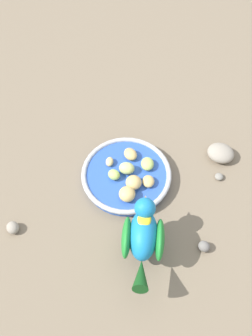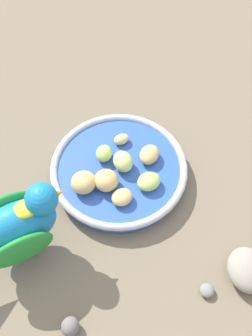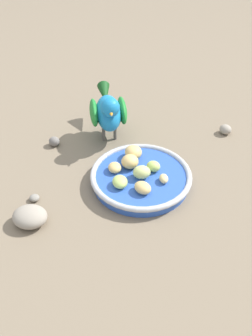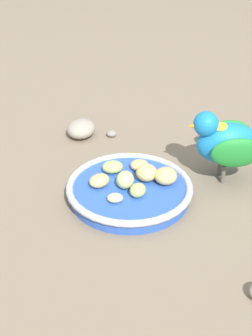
% 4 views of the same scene
% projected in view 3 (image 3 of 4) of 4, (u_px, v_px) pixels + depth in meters
% --- Properties ---
extents(ground_plane, '(4.00, 4.00, 0.00)m').
position_uv_depth(ground_plane, '(154.00, 194.00, 0.77)').
color(ground_plane, '#756651').
extents(feeding_bowl, '(0.20, 0.20, 0.03)m').
position_uv_depth(feeding_bowl, '(141.00, 178.00, 0.78)').
color(feeding_bowl, '#2D56B7').
rests_on(feeding_bowl, ground_plane).
extents(apple_piece_0, '(0.03, 0.04, 0.03)m').
position_uv_depth(apple_piece_0, '(142.00, 172.00, 0.77)').
color(apple_piece_0, '#C6D17A').
rests_on(apple_piece_0, feeding_bowl).
extents(apple_piece_1, '(0.04, 0.04, 0.02)m').
position_uv_depth(apple_piece_1, '(143.00, 188.00, 0.74)').
color(apple_piece_1, tan).
rests_on(apple_piece_1, feeding_bowl).
extents(apple_piece_2, '(0.05, 0.05, 0.03)m').
position_uv_depth(apple_piece_2, '(133.00, 152.00, 0.82)').
color(apple_piece_2, tan).
rests_on(apple_piece_2, feeding_bowl).
extents(apple_piece_3, '(0.04, 0.04, 0.03)m').
position_uv_depth(apple_piece_3, '(130.00, 162.00, 0.79)').
color(apple_piece_3, tan).
rests_on(apple_piece_3, feeding_bowl).
extents(apple_piece_4, '(0.03, 0.02, 0.01)m').
position_uv_depth(apple_piece_4, '(164.00, 179.00, 0.76)').
color(apple_piece_4, '#E5C67F').
rests_on(apple_piece_4, feeding_bowl).
extents(apple_piece_5, '(0.04, 0.04, 0.02)m').
position_uv_depth(apple_piece_5, '(120.00, 182.00, 0.75)').
color(apple_piece_5, '#B2CC66').
rests_on(apple_piece_5, feeding_bowl).
extents(apple_piece_6, '(0.03, 0.03, 0.02)m').
position_uv_depth(apple_piece_6, '(153.00, 166.00, 0.78)').
color(apple_piece_6, '#B2CC66').
rests_on(apple_piece_6, feeding_bowl).
extents(apple_piece_7, '(0.04, 0.04, 0.02)m').
position_uv_depth(apple_piece_7, '(115.00, 168.00, 0.78)').
color(apple_piece_7, tan).
rests_on(apple_piece_7, feeding_bowl).
extents(parrot, '(0.18, 0.10, 0.13)m').
position_uv_depth(parrot, '(108.00, 111.00, 0.87)').
color(parrot, '#59544C').
rests_on(parrot, ground_plane).
extents(rock_large, '(0.06, 0.07, 0.03)m').
position_uv_depth(rock_large, '(30.00, 217.00, 0.70)').
color(rock_large, gray).
rests_on(rock_large, ground_plane).
extents(pebble_0, '(0.04, 0.04, 0.02)m').
position_uv_depth(pebble_0, '(225.00, 129.00, 0.92)').
color(pebble_0, gray).
rests_on(pebble_0, ground_plane).
extents(pebble_1, '(0.03, 0.03, 0.02)m').
position_uv_depth(pebble_1, '(54.00, 141.00, 0.89)').
color(pebble_1, slate).
rests_on(pebble_1, ground_plane).
extents(pebble_2, '(0.03, 0.03, 0.01)m').
position_uv_depth(pebble_2, '(34.00, 198.00, 0.75)').
color(pebble_2, gray).
rests_on(pebble_2, ground_plane).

